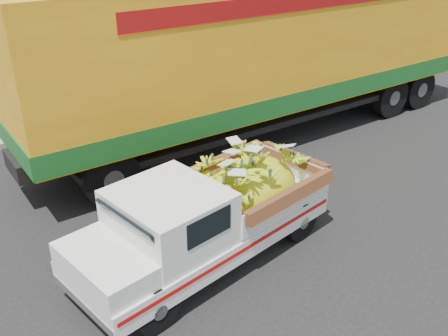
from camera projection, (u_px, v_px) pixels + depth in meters
ground at (300, 237)px, 8.51m from camera, size 100.00×100.00×0.00m
curb at (149, 116)px, 13.42m from camera, size 60.00×0.25×0.15m
sidewalk at (121, 94)px, 15.02m from camera, size 60.00×4.00×0.14m
pickup_truck at (220, 209)px, 7.79m from camera, size 4.51×2.48×1.50m
semi_trailer at (268, 49)px, 11.58m from camera, size 12.04×3.33×3.80m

